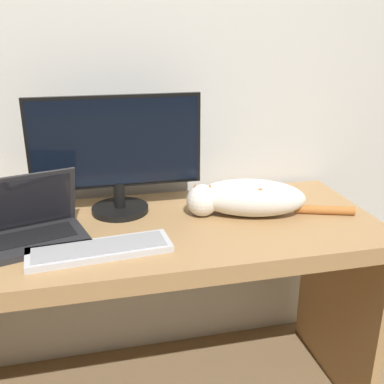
% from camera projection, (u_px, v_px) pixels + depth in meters
% --- Properties ---
extents(wall_back, '(6.40, 0.06, 2.60)m').
position_uv_depth(wall_back, '(112.00, 60.00, 1.69)').
color(wall_back, silver).
rests_on(wall_back, ground_plane).
extents(desk, '(1.75, 0.64, 0.77)m').
position_uv_depth(desk, '(130.00, 268.00, 1.57)').
color(desk, '#A37A4C').
rests_on(desk, ground_plane).
extents(monitor, '(0.61, 0.21, 0.43)m').
position_uv_depth(monitor, '(117.00, 153.00, 1.59)').
color(monitor, black).
rests_on(monitor, desk).
extents(laptop, '(0.39, 0.30, 0.22)m').
position_uv_depth(laptop, '(26.00, 229.00, 1.41)').
color(laptop, '#232326').
rests_on(laptop, desk).
extents(external_keyboard, '(0.44, 0.17, 0.02)m').
position_uv_depth(external_keyboard, '(100.00, 250.00, 1.36)').
color(external_keyboard, '#BCBCC1').
rests_on(external_keyboard, desk).
extents(cat, '(0.60, 0.29, 0.13)m').
position_uv_depth(cat, '(246.00, 197.00, 1.61)').
color(cat, silver).
rests_on(cat, desk).
extents(small_toy, '(0.06, 0.06, 0.06)m').
position_uv_depth(small_toy, '(210.00, 194.00, 1.76)').
color(small_toy, '#2D6BB7').
rests_on(small_toy, desk).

